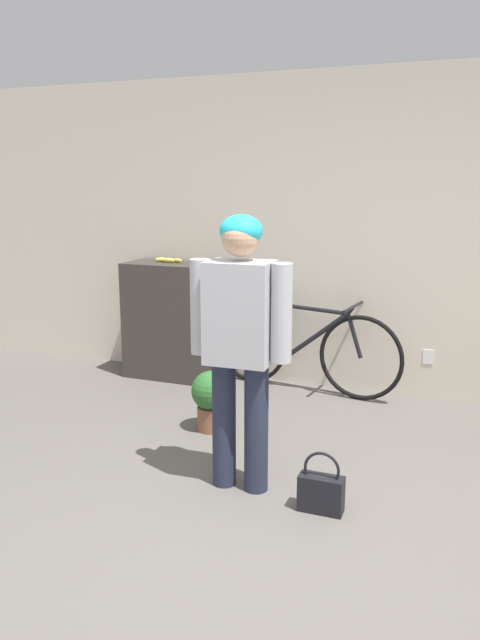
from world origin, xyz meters
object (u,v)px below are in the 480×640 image
object	(u,v)px
person	(240,330)
potted_plant	(211,397)
banana	(169,260)
handbag	(321,491)
bicycle	(303,347)

from	to	relation	value
person	potted_plant	world-z (taller)	person
banana	handbag	distance (m)	2.81
banana	potted_plant	world-z (taller)	banana
person	banana	world-z (taller)	person
person	bicycle	xyz separation A→B (m)	(-0.13, 1.79, -0.56)
person	potted_plant	size ratio (longest dim) A/B	3.61
bicycle	handbag	world-z (taller)	bicycle
person	potted_plant	distance (m)	1.11
bicycle	potted_plant	world-z (taller)	bicycle
banana	potted_plant	distance (m)	1.59
bicycle	potted_plant	xyz separation A→B (m)	(-0.37, -1.07, -0.13)
bicycle	person	bearing A→B (deg)	-78.58
banana	potted_plant	size ratio (longest dim) A/B	0.65
potted_plant	handbag	bearing A→B (deg)	-39.19
banana	handbag	world-z (taller)	banana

